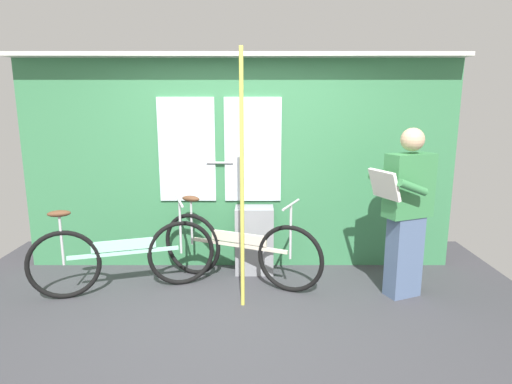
{
  "coord_description": "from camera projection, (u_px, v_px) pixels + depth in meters",
  "views": [
    {
      "loc": [
        0.18,
        -3.32,
        1.79
      ],
      "look_at": [
        0.19,
        0.56,
        0.98
      ],
      "focal_mm": 30.12,
      "sensor_mm": 36.0,
      "label": 1
    }
  ],
  "objects": [
    {
      "name": "passenger_reading_newspaper",
      "position": [
        406.0,
        210.0,
        3.91
      ],
      "size": [
        0.61,
        0.54,
        1.58
      ],
      "rotation": [
        0.0,
        0.0,
        3.53
      ],
      "color": "slate",
      "rests_on": "ground_plane"
    },
    {
      "name": "handrail_pole",
      "position": [
        241.0,
        183.0,
        3.66
      ],
      "size": [
        0.04,
        0.04,
        2.24
      ],
      "primitive_type": "cylinder",
      "color": "#C6C14C",
      "rests_on": "ground_plane"
    },
    {
      "name": "train_door_wall",
      "position": [
        238.0,
        160.0,
        4.61
      ],
      "size": [
        4.63,
        0.28,
        2.28
      ],
      "color": "#387A4C",
      "rests_on": "ground_plane"
    },
    {
      "name": "bicycle_near_door",
      "position": [
        237.0,
        248.0,
        4.3
      ],
      "size": [
        1.63,
        0.79,
        0.88
      ],
      "rotation": [
        0.0,
        0.0,
        -0.41
      ],
      "color": "black",
      "rests_on": "ground_plane"
    },
    {
      "name": "bicycle_leaning_behind",
      "position": [
        123.0,
        256.0,
        4.09
      ],
      "size": [
        1.67,
        0.65,
        0.87
      ],
      "rotation": [
        0.0,
        0.0,
        0.3
      ],
      "color": "black",
      "rests_on": "ground_plane"
    },
    {
      "name": "trash_bin_by_wall",
      "position": [
        254.0,
        240.0,
        4.57
      ],
      "size": [
        0.4,
        0.28,
        0.71
      ],
      "primitive_type": "cube",
      "color": "gray",
      "rests_on": "ground_plane"
    },
    {
      "name": "ground_plane",
      "position": [
        234.0,
        322.0,
        3.62
      ],
      "size": [
        5.63,
        4.16,
        0.04
      ],
      "primitive_type": "cube",
      "color": "#38383D"
    }
  ]
}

